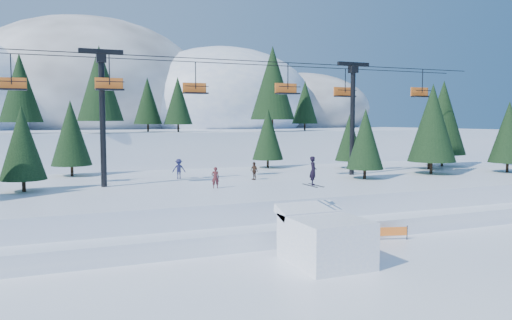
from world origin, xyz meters
name	(u,v)px	position (x,y,z in m)	size (l,w,h in m)	color
ground	(330,272)	(0.00, 0.00, 0.00)	(160.00, 160.00, 0.00)	white
mid_shelf	(218,196)	(0.00, 18.00, 1.25)	(70.00, 22.00, 2.50)	white
berm	(266,229)	(0.00, 8.00, 0.55)	(70.00, 6.00, 1.10)	white
mountain_ridge	(95,108)	(-5.08, 73.33, 9.65)	(119.00, 60.91, 26.46)	white
jump_kicker	(324,238)	(0.57, 1.56, 1.33)	(3.60, 4.91, 5.56)	white
chairlift	(241,99)	(2.07, 18.05, 9.32)	(46.00, 3.21, 10.28)	black
conifer_stand	(224,128)	(0.84, 18.77, 6.88)	(61.59, 16.61, 9.32)	black
distant_skiers	(211,170)	(-0.20, 19.08, 3.34)	(35.10, 9.24, 1.77)	#1D3832
banner_near	(386,232)	(6.67, 4.43, 0.54)	(2.75, 0.82, 0.90)	black
banner_far	(423,223)	(10.60, 5.57, 0.54)	(2.83, 0.46, 0.90)	black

